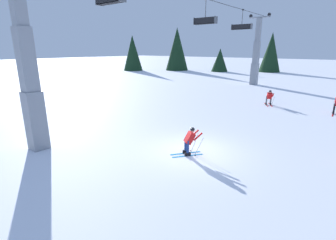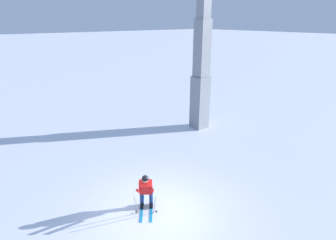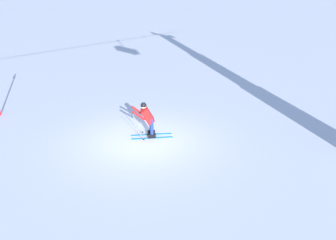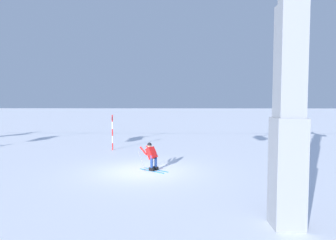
# 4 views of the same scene
# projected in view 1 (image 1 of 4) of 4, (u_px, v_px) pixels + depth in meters

# --- Properties ---
(ground_plane) EXTENTS (260.00, 260.00, 0.00)m
(ground_plane) POSITION_uv_depth(u_px,v_px,m) (191.00, 151.00, 12.72)
(ground_plane) COLOR white
(skier_carving_main) EXTENTS (1.54, 1.34, 1.50)m
(skier_carving_main) POSITION_uv_depth(u_px,v_px,m) (190.00, 139.00, 12.08)
(skier_carving_main) COLOR #198CCC
(skier_carving_main) RESTS_ON ground_plane
(lift_tower_near) EXTENTS (0.81, 3.05, 9.55)m
(lift_tower_near) POSITION_uv_depth(u_px,v_px,m) (28.00, 71.00, 11.94)
(lift_tower_near) COLOR gray
(lift_tower_near) RESTS_ON ground_plane
(lift_tower_far) EXTENTS (0.90, 2.89, 9.55)m
(lift_tower_far) POSITION_uv_depth(u_px,v_px,m) (256.00, 57.00, 35.03)
(lift_tower_far) COLOR gray
(lift_tower_far) RESTS_ON ground_plane
(chairlift_seat_second) EXTENTS (0.61, 2.27, 2.25)m
(chairlift_seat_second) POSITION_uv_depth(u_px,v_px,m) (205.00, 21.00, 23.23)
(chairlift_seat_second) COLOR black
(chairlift_seat_middle) EXTENTS (0.61, 2.44, 2.26)m
(chairlift_seat_middle) POSITION_uv_depth(u_px,v_px,m) (241.00, 27.00, 29.64)
(chairlift_seat_middle) COLOR black
(skier_distant_downhill) EXTENTS (1.69, 1.25, 1.51)m
(skier_distant_downhill) POSITION_uv_depth(u_px,v_px,m) (269.00, 97.00, 22.80)
(skier_distant_downhill) COLOR red
(skier_distant_downhill) RESTS_ON ground_plane
(tree_line_ridge) EXTENTS (20.63, 30.98, 9.73)m
(tree_line_ridge) POSITION_uv_depth(u_px,v_px,m) (194.00, 52.00, 57.36)
(tree_line_ridge) COLOR black
(tree_line_ridge) RESTS_ON ground_plane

